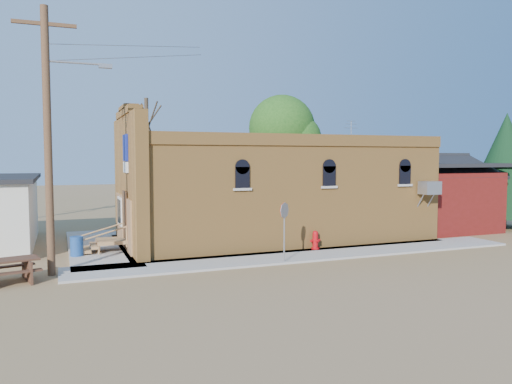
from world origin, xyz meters
name	(u,v)px	position (x,y,z in m)	size (l,w,h in m)	color
ground	(285,263)	(0.00, 0.00, 0.00)	(120.00, 120.00, 0.00)	olive
sidewalk_south	(309,255)	(1.50, 0.90, 0.04)	(19.00, 2.20, 0.08)	#9E9991
sidewalk_west	(99,247)	(-6.30, 6.00, 0.04)	(2.60, 10.00, 0.08)	#9E9991
brick_bar	(268,191)	(1.64, 5.49, 2.34)	(16.40, 7.97, 6.30)	#C1823B
red_shed	(430,188)	(11.50, 5.50, 2.27)	(5.40, 6.40, 4.30)	#57130E
utility_pole	(49,135)	(-8.14, 1.20, 4.77)	(3.12, 0.26, 9.00)	#4A2B1D
tree_bare_near	(147,124)	(-3.00, 13.00, 5.96)	(2.80, 2.80, 7.65)	#4D3D2C
tree_leafy	(282,128)	(6.00, 13.50, 5.93)	(4.40, 4.40, 8.15)	#4D3D2C
evergreen_tree	(506,163)	(15.50, 4.00, 3.71)	(3.60, 3.60, 6.50)	#4D3D2C
fire_hydrant	(315,240)	(2.26, 1.80, 0.47)	(0.47, 0.46, 0.80)	#AF0A0F
stop_sign	(284,216)	(-0.04, 0.00, 1.81)	(0.51, 0.42, 2.25)	#94959A
trash_barrel	(77,246)	(-7.30, 4.01, 0.47)	(0.51, 0.51, 0.78)	navy
picnic_table	(7,268)	(-9.51, 0.50, 0.51)	(2.16, 1.82, 0.78)	#4C2C1E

